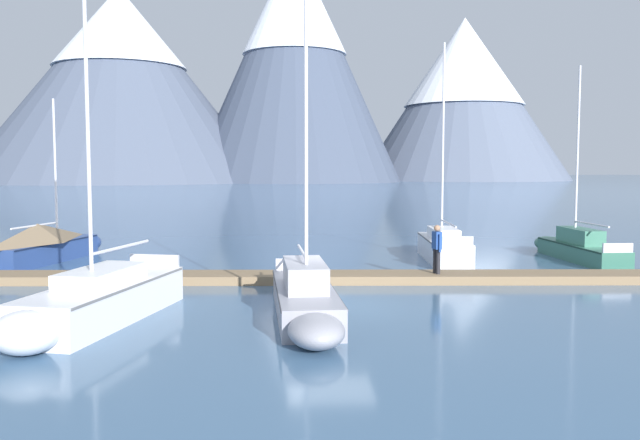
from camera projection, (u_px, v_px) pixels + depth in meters
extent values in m
plane|color=#426689|center=(330.00, 305.00, 19.08)|extent=(700.00, 700.00, 0.00)
cone|color=#4C566B|center=(121.00, 86.00, 186.87)|extent=(85.26, 85.26, 54.24)
cone|color=white|center=(119.00, 28.00, 185.61)|extent=(36.94, 36.94, 22.38)
cone|color=#424C60|center=(295.00, 64.00, 188.42)|extent=(60.60, 60.60, 67.10)
cone|color=slate|center=(464.00, 100.00, 215.11)|extent=(67.89, 67.89, 52.17)
cone|color=white|center=(464.00, 62.00, 214.17)|extent=(38.70, 38.70, 28.33)
cube|color=#846B4C|center=(323.00, 277.00, 23.05)|extent=(28.83, 2.78, 0.30)
cylinder|color=#38383D|center=(323.00, 282.00, 22.39)|extent=(27.62, 1.35, 0.24)
cylinder|color=#38383D|center=(323.00, 275.00, 23.73)|extent=(27.62, 1.35, 0.24)
cube|color=navy|center=(45.00, 252.00, 27.80)|extent=(2.78, 6.31, 0.89)
ellipsoid|color=navy|center=(87.00, 243.00, 31.09)|extent=(1.53, 1.84, 0.84)
cube|color=#121D39|center=(44.00, 242.00, 27.77)|extent=(2.79, 6.20, 0.06)
cylinder|color=silver|center=(55.00, 169.00, 28.46)|extent=(0.10, 0.10, 6.02)
cylinder|color=silver|center=(35.00, 226.00, 27.11)|extent=(0.79, 3.06, 0.08)
pyramid|color=#7A664C|center=(38.00, 233.00, 27.28)|extent=(2.74, 5.17, 0.78)
cube|color=white|center=(105.00, 302.00, 17.17)|extent=(3.13, 6.33, 0.99)
ellipsoid|color=white|center=(26.00, 333.00, 13.96)|extent=(1.76, 1.70, 0.94)
cube|color=slate|center=(105.00, 284.00, 17.14)|extent=(3.14, 6.22, 0.06)
cylinder|color=silver|center=(88.00, 132.00, 16.22)|extent=(0.10, 0.10, 7.72)
cylinder|color=silver|center=(122.00, 247.00, 18.00)|extent=(0.83, 3.06, 0.08)
cube|color=white|center=(102.00, 276.00, 16.97)|extent=(1.83, 2.95, 0.41)
cube|color=silver|center=(154.00, 260.00, 20.02)|extent=(1.53, 0.47, 0.36)
cube|color=#93939E|center=(304.00, 301.00, 17.84)|extent=(1.80, 6.11, 0.77)
ellipsoid|color=#93939E|center=(316.00, 331.00, 14.53)|extent=(1.36, 1.92, 0.73)
cube|color=#424247|center=(304.00, 288.00, 17.82)|extent=(1.83, 5.99, 0.06)
cylinder|color=silver|center=(306.00, 137.00, 16.87)|extent=(0.10, 0.10, 7.94)
cylinder|color=silver|center=(302.00, 251.00, 18.58)|extent=(0.23, 2.95, 0.08)
cube|color=#A0A0AB|center=(305.00, 275.00, 17.64)|extent=(1.18, 2.77, 0.69)
cube|color=silver|center=(297.00, 264.00, 20.72)|extent=(1.34, 0.17, 0.36)
cube|color=silver|center=(444.00, 249.00, 28.24)|extent=(1.90, 5.58, 0.97)
ellipsoid|color=silver|center=(433.00, 241.00, 31.32)|extent=(1.43, 2.08, 0.92)
cube|color=slate|center=(444.00, 239.00, 28.20)|extent=(1.93, 5.47, 0.06)
cylinder|color=silver|center=(443.00, 141.00, 28.49)|extent=(0.10, 0.10, 8.31)
cylinder|color=silver|center=(449.00, 223.00, 27.07)|extent=(0.32, 3.38, 0.08)
cube|color=white|center=(443.00, 233.00, 28.32)|extent=(1.23, 2.54, 0.43)
cube|color=silver|center=(455.00, 241.00, 25.53)|extent=(1.37, 0.20, 0.36)
cube|color=#336B56|center=(581.00, 252.00, 28.19)|extent=(1.54, 5.95, 0.73)
ellipsoid|color=#336B56|center=(548.00, 244.00, 31.46)|extent=(1.19, 1.95, 0.69)
cube|color=#163027|center=(581.00, 245.00, 28.16)|extent=(1.57, 5.84, 0.06)
cylinder|color=silver|center=(577.00, 155.00, 28.47)|extent=(0.10, 0.10, 7.58)
cylinder|color=silver|center=(591.00, 224.00, 27.30)|extent=(0.19, 2.80, 0.08)
cube|color=#3A7560|center=(580.00, 236.00, 28.28)|extent=(1.02, 2.69, 0.65)
cube|color=silver|center=(618.00, 248.00, 25.29)|extent=(1.19, 0.14, 0.36)
cylinder|color=#232328|center=(435.00, 261.00, 23.05)|extent=(0.14, 0.14, 0.86)
cylinder|color=#232328|center=(438.00, 262.00, 22.80)|extent=(0.14, 0.14, 0.86)
cube|color=#234793|center=(437.00, 240.00, 22.86)|extent=(0.30, 0.42, 0.60)
sphere|color=#A37556|center=(437.00, 228.00, 22.83)|extent=(0.22, 0.22, 0.22)
cylinder|color=#234793|center=(434.00, 242.00, 23.11)|extent=(0.09, 0.09, 0.62)
cylinder|color=#234793|center=(440.00, 243.00, 22.63)|extent=(0.09, 0.09, 0.62)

